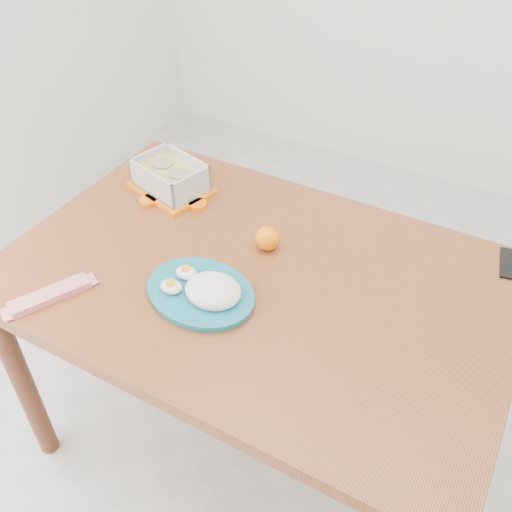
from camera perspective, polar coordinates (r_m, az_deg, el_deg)
The scene contains 7 objects.
ground at distance 2.09m, azimuth 6.50°, elevation -16.16°, with size 3.50×3.50×0.00m, color #B7B7B2.
dining_table at distance 1.52m, azimuth 0.00°, elevation -4.29°, with size 1.31×0.88×0.75m.
food_container at distance 1.76m, azimuth -8.53°, elevation 7.82°, with size 0.27×0.23×0.10m.
orange_fruit at distance 1.52m, azimuth 1.15°, elevation 1.76°, with size 0.07×0.07×0.07m, color orange.
rice_plate at distance 1.39m, azimuth -5.20°, elevation -3.38°, with size 0.32×0.32×0.08m.
candy_bar at distance 1.48m, azimuth -19.93°, elevation -3.70°, with size 0.20×0.05×0.02m, color red.
smartphone at distance 1.63m, azimuth 24.26°, elevation -0.76°, with size 0.06×0.12×0.01m, color black.
Camera 1 is at (0.34, -1.11, 1.73)m, focal length 40.00 mm.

